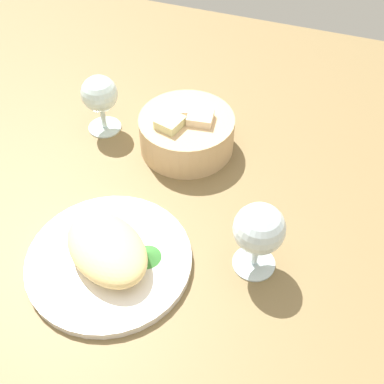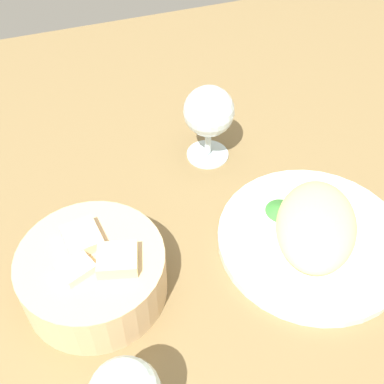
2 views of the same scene
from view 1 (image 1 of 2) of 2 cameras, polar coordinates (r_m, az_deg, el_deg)
name	(u,v)px [view 1 (image 1 of 2)]	position (r cm, az deg, el deg)	size (l,w,h in cm)	color
ground_plane	(138,210)	(86.98, -6.23, -2.13)	(140.00, 140.00, 2.00)	olive
plate	(109,260)	(79.09, -9.50, -7.76)	(25.89, 25.89, 1.40)	white
omelette	(107,248)	(76.55, -9.79, -6.41)	(15.88, 10.54, 4.91)	#F3D084
lettuce_garnish	(147,255)	(77.34, -5.23, -7.21)	(4.54, 4.54, 1.21)	#388133
bread_basket	(187,132)	(93.91, -0.63, 6.89)	(17.89, 17.89, 8.74)	#D4AF7F
wine_glass_near	(259,231)	(72.38, 7.72, -4.47)	(7.77, 7.77, 12.78)	silver
wine_glass_far	(100,96)	(97.52, -10.58, 10.79)	(7.07, 7.07, 11.93)	silver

